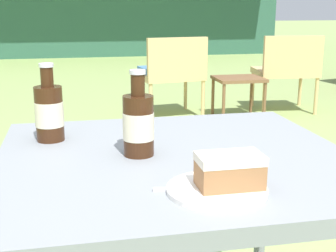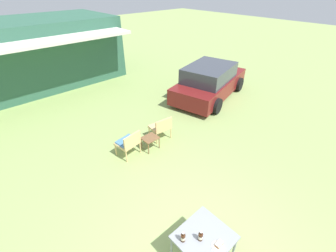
# 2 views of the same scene
# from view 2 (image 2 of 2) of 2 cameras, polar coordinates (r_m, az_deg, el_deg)

# --- Properties ---
(parked_car) EXTENTS (4.32, 2.67, 1.40)m
(parked_car) POSITION_cam_2_polar(r_m,az_deg,el_deg) (9.85, 10.53, 10.99)
(parked_car) COLOR maroon
(parked_car) RESTS_ON ground_plane
(wicker_chair_cushioned) EXTENTS (0.66, 0.59, 0.79)m
(wicker_chair_cushioned) POSITION_cam_2_polar(r_m,az_deg,el_deg) (6.45, -10.00, -4.01)
(wicker_chair_cushioned) COLOR tan
(wicker_chair_cushioned) RESTS_ON ground_plane
(wicker_chair_plain) EXTENTS (0.65, 0.58, 0.79)m
(wicker_chair_plain) POSITION_cam_2_polar(r_m,az_deg,el_deg) (7.01, -1.75, -0.12)
(wicker_chair_plain) COLOR tan
(wicker_chair_plain) RESTS_ON ground_plane
(garden_side_table) EXTENTS (0.46, 0.39, 0.40)m
(garden_side_table) POSITION_cam_2_polar(r_m,az_deg,el_deg) (6.68, -4.57, -3.32)
(garden_side_table) COLOR brown
(garden_side_table) RESTS_ON ground_plane
(patio_table) EXTENTS (0.89, 0.83, 0.71)m
(patio_table) POSITION_cam_2_polar(r_m,az_deg,el_deg) (4.28, 9.18, -26.42)
(patio_table) COLOR gray
(patio_table) RESTS_ON ground_plane
(cake_on_plate) EXTENTS (0.21, 0.21, 0.08)m
(cake_on_plate) POSITION_cam_2_polar(r_m,az_deg,el_deg) (4.16, 12.77, -27.38)
(cake_on_plate) COLOR white
(cake_on_plate) RESTS_ON patio_table
(cola_bottle_near) EXTENTS (0.08, 0.08, 0.22)m
(cola_bottle_near) POSITION_cam_2_polar(r_m,az_deg,el_deg) (4.12, 8.25, -26.03)
(cola_bottle_near) COLOR #381E0F
(cola_bottle_near) RESTS_ON patio_table
(cola_bottle_far) EXTENTS (0.08, 0.08, 0.22)m
(cola_bottle_far) POSITION_cam_2_polar(r_m,az_deg,el_deg) (4.08, 3.83, -26.42)
(cola_bottle_far) COLOR #381E0F
(cola_bottle_far) RESTS_ON patio_table
(fork) EXTENTS (0.16, 0.04, 0.01)m
(fork) POSITION_cam_2_polar(r_m,az_deg,el_deg) (4.16, 11.92, -27.97)
(fork) COLOR silver
(fork) RESTS_ON patio_table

